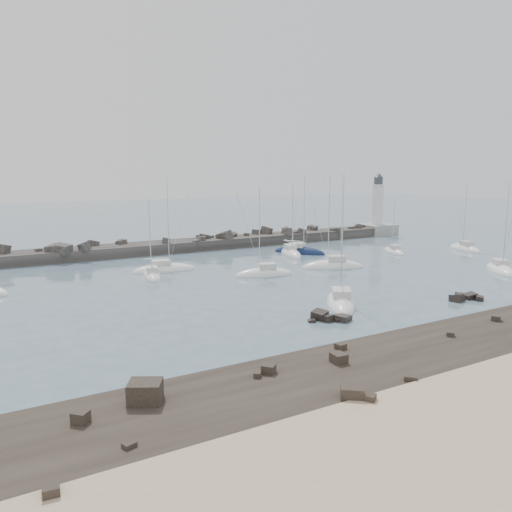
{
  "coord_description": "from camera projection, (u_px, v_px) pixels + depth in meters",
  "views": [
    {
      "loc": [
        -33.46,
        -47.17,
        14.51
      ],
      "look_at": [
        0.3,
        12.0,
        2.77
      ],
      "focal_mm": 35.0,
      "sensor_mm": 36.0,
      "label": 1
    }
  ],
  "objects": [
    {
      "name": "sailboat_9",
      "position": [
        333.0,
        267.0,
        74.9
      ],
      "size": [
        9.76,
        6.37,
        14.93
      ],
      "color": "white",
      "rests_on": "ground"
    },
    {
      "name": "sailboat_3",
      "position": [
        152.0,
        276.0,
        68.62
      ],
      "size": [
        3.81,
        7.61,
        11.61
      ],
      "color": "white",
      "rests_on": "ground"
    },
    {
      "name": "sailboat_4",
      "position": [
        164.0,
        270.0,
        72.6
      ],
      "size": [
        9.57,
        4.01,
        14.6
      ],
      "color": "white",
      "rests_on": "ground"
    },
    {
      "name": "lighthouse",
      "position": [
        377.0,
        221.0,
        114.13
      ],
      "size": [
        7.0,
        7.0,
        14.6
      ],
      "color": "gray",
      "rests_on": "ground"
    },
    {
      "name": "sailboat_12",
      "position": [
        465.0,
        249.0,
        91.65
      ],
      "size": [
        4.56,
        8.53,
        13.06
      ],
      "color": "white",
      "rests_on": "ground"
    },
    {
      "name": "sailboat_5",
      "position": [
        264.0,
        275.0,
        69.47
      ],
      "size": [
        8.69,
        4.64,
        13.29
      ],
      "color": "white",
      "rests_on": "ground"
    },
    {
      "name": "sailboat_8",
      "position": [
        299.0,
        252.0,
        88.34
      ],
      "size": [
        7.7,
        9.52,
        14.99
      ],
      "color": "#0F1C40",
      "rests_on": "ground"
    },
    {
      "name": "rock_shelf",
      "position": [
        458.0,
        352.0,
        40.22
      ],
      "size": [
        140.0,
        12.0,
        2.01
      ],
      "color": "black",
      "rests_on": "ground"
    },
    {
      "name": "sailboat_10",
      "position": [
        394.0,
        252.0,
        88.7
      ],
      "size": [
        4.11,
        7.01,
        10.74
      ],
      "color": "white",
      "rests_on": "ground"
    },
    {
      "name": "rock_cluster_far",
      "position": [
        465.0,
        298.0,
        56.63
      ],
      "size": [
        3.94,
        3.28,
        1.37
      ],
      "color": "black",
      "rests_on": "ground"
    },
    {
      "name": "rock_cluster_near",
      "position": [
        331.0,
        319.0,
        48.85
      ],
      "size": [
        4.37,
        3.48,
        1.7
      ],
      "color": "black",
      "rests_on": "ground"
    },
    {
      "name": "sailboat_11",
      "position": [
        500.0,
        270.0,
        72.46
      ],
      "size": [
        7.43,
        8.71,
        13.97
      ],
      "color": "white",
      "rests_on": "ground"
    },
    {
      "name": "ground",
      "position": [
        304.0,
        294.0,
        59.18
      ],
      "size": [
        400.0,
        400.0,
        0.0
      ],
      "primitive_type": "plane",
      "color": "slate",
      "rests_on": "ground"
    },
    {
      "name": "sailboat_6",
      "position": [
        291.0,
        254.0,
        86.45
      ],
      "size": [
        5.01,
        8.91,
        13.61
      ],
      "color": "white",
      "rests_on": "ground"
    },
    {
      "name": "breakwater",
      "position": [
        142.0,
        252.0,
        87.73
      ],
      "size": [
        115.0,
        7.57,
        5.17
      ],
      "color": "#2F2C2A",
      "rests_on": "ground"
    },
    {
      "name": "sailboat_7",
      "position": [
        341.0,
        303.0,
        54.66
      ],
      "size": [
        8.08,
        9.66,
        15.34
      ],
      "color": "white",
      "rests_on": "ground"
    }
  ]
}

